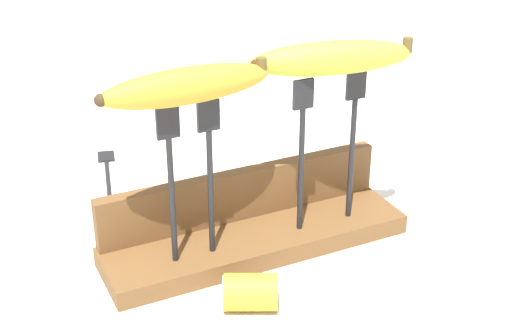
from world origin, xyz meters
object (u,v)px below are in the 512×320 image
(fork_stand_left, at_px, (190,169))
(fork_stand_right, at_px, (328,138))
(fork_fallen_far, at_px, (107,170))
(banana_raised_left, at_px, (187,86))
(banana_chunk_near, at_px, (250,292))
(banana_raised_right, at_px, (332,58))

(fork_stand_left, distance_m, fork_stand_right, 0.18)
(fork_stand_right, bearing_deg, fork_fallen_far, 123.05)
(banana_raised_left, height_order, banana_chunk_near, banana_raised_left)
(fork_stand_right, xyz_separation_m, banana_chunk_near, (-0.15, -0.09, -0.12))
(fork_stand_left, height_order, fork_stand_right, fork_stand_right)
(fork_stand_left, distance_m, banana_raised_right, 0.21)
(banana_raised_right, bearing_deg, fork_stand_right, -12.29)
(fork_stand_left, distance_m, banana_chunk_near, 0.15)
(fork_stand_right, distance_m, banana_chunk_near, 0.21)
(fork_fallen_far, relative_size, banana_chunk_near, 2.65)
(banana_raised_left, bearing_deg, banana_raised_right, 0.00)
(fork_stand_left, height_order, fork_fallen_far, fork_stand_left)
(banana_raised_right, xyz_separation_m, banana_chunk_near, (-0.15, -0.09, -0.22))
(fork_stand_right, xyz_separation_m, banana_raised_left, (-0.18, -0.00, 0.10))
(fork_stand_right, height_order, banana_raised_right, banana_raised_right)
(banana_chunk_near, bearing_deg, fork_stand_right, 31.37)
(fork_stand_left, relative_size, banana_chunk_near, 2.69)
(fork_fallen_far, bearing_deg, fork_stand_left, -85.84)
(banana_raised_right, bearing_deg, banana_chunk_near, -148.61)
(fork_stand_left, relative_size, banana_raised_left, 0.97)
(fork_fallen_far, bearing_deg, banana_raised_left, -85.85)
(banana_raised_left, xyz_separation_m, banana_chunk_near, (0.03, -0.09, -0.22))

